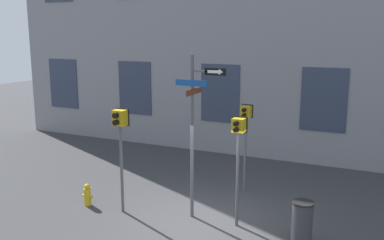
# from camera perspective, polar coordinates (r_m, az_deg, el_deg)

# --- Properties ---
(ground_plane) EXTENTS (60.00, 60.00, 0.00)m
(ground_plane) POSITION_cam_1_polar(r_m,az_deg,el_deg) (11.37, 1.23, -13.54)
(ground_plane) COLOR #38383A
(street_sign_pole) EXTENTS (1.34, 0.93, 4.29)m
(street_sign_pole) POSITION_cam_1_polar(r_m,az_deg,el_deg) (10.91, 0.36, -0.61)
(street_sign_pole) COLOR #4C4C51
(street_sign_pole) RESTS_ON ground_plane
(pedestrian_signal_left) EXTENTS (0.40, 0.40, 2.87)m
(pedestrian_signal_left) POSITION_cam_1_polar(r_m,az_deg,el_deg) (11.46, -9.56, -1.49)
(pedestrian_signal_left) COLOR #4C4C51
(pedestrian_signal_left) RESTS_ON ground_plane
(pedestrian_signal_right) EXTENTS (0.36, 0.40, 2.81)m
(pedestrian_signal_right) POSITION_cam_1_polar(r_m,az_deg,el_deg) (10.55, 6.18, -3.10)
(pedestrian_signal_right) COLOR #4C4C51
(pedestrian_signal_right) RESTS_ON ground_plane
(pedestrian_signal_across) EXTENTS (0.35, 0.40, 2.72)m
(pedestrian_signal_across) POSITION_cam_1_polar(r_m,az_deg,el_deg) (12.93, 7.16, -0.75)
(pedestrian_signal_across) COLOR #4C4C51
(pedestrian_signal_across) RESTS_ON ground_plane
(fire_hydrant) EXTENTS (0.36, 0.20, 0.64)m
(fire_hydrant) POSITION_cam_1_polar(r_m,az_deg,el_deg) (12.66, -13.77, -9.68)
(fire_hydrant) COLOR gold
(fire_hydrant) RESTS_ON ground_plane
(trash_bin) EXTENTS (0.51, 0.51, 1.03)m
(trash_bin) POSITION_cam_1_polar(r_m,az_deg,el_deg) (10.45, 14.46, -13.14)
(trash_bin) COLOR #333338
(trash_bin) RESTS_ON ground_plane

